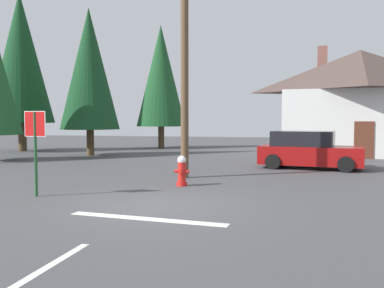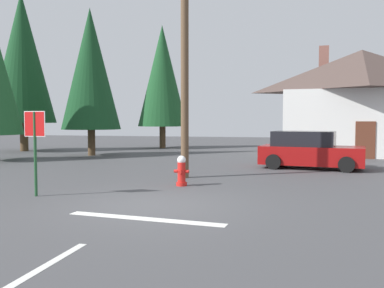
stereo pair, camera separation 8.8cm
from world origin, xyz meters
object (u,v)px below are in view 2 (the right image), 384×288
stop_sign_near (35,136)px  fire_hydrant (181,171)px  house (361,100)px  parked_car (309,151)px  pine_tree_mid_left (162,76)px  pine_tree_short_left (91,69)px  utility_pole (185,36)px  pine_tree_far_center (22,58)px

stop_sign_near → fire_hydrant: size_ratio=2.43×
house → stop_sign_near: bearing=-123.0°
house → parked_car: size_ratio=2.16×
fire_hydrant → house: bearing=62.1°
parked_car → stop_sign_near: bearing=-131.6°
stop_sign_near → pine_tree_mid_left: bearing=97.0°
house → fire_hydrant: bearing=-117.9°
pine_tree_mid_left → pine_tree_short_left: (-2.17, -6.94, -0.25)m
utility_pole → parked_car: 7.39m
stop_sign_near → pine_tree_mid_left: pine_tree_mid_left is taller
house → parked_car: house is taller
utility_pole → parked_car: bearing=42.0°
utility_pole → pine_tree_short_left: 10.89m
utility_pole → pine_tree_short_left: utility_pole is taller
pine_tree_far_center → house: bearing=6.1°
fire_hydrant → pine_tree_mid_left: size_ratio=0.11×
utility_pole → parked_car: utility_pole is taller
house → utility_pole: bearing=-122.5°
parked_car → house: bearing=68.1°
pine_tree_mid_left → utility_pole: bearing=-69.8°
stop_sign_near → house: house is taller
stop_sign_near → house: bearing=57.0°
utility_pole → pine_tree_short_left: (-7.60, 7.80, -0.03)m
fire_hydrant → pine_tree_short_left: size_ratio=0.11×
fire_hydrant → pine_tree_far_center: size_ratio=0.09×
pine_tree_far_center → fire_hydrant: bearing=-40.1°
pine_tree_short_left → pine_tree_far_center: size_ratio=0.82×
utility_pole → pine_tree_mid_left: bearing=110.2°
pine_tree_short_left → pine_tree_mid_left: bearing=72.7°
utility_pole → pine_tree_far_center: (-13.55, 9.89, 1.10)m
stop_sign_near → parked_car: size_ratio=0.52×
stop_sign_near → pine_tree_short_left: 13.50m
pine_tree_far_center → parked_car: bearing=-18.0°
pine_tree_short_left → pine_tree_far_center: bearing=160.6°
pine_tree_short_left → house: bearing=15.9°
fire_hydrant → utility_pole: (-0.35, 1.81, 4.57)m
utility_pole → pine_tree_far_center: bearing=143.9°
fire_hydrant → house: size_ratio=0.10×
house → pine_tree_far_center: size_ratio=0.93×
pine_tree_mid_left → fire_hydrant: bearing=-70.7°
stop_sign_near → utility_pole: size_ratio=0.24×
fire_hydrant → parked_car: (4.13, 5.85, 0.29)m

